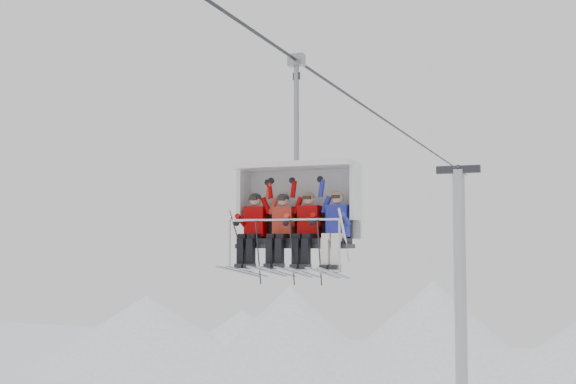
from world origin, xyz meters
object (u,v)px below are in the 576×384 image
(skier_center_left, at_px, (281,229))
(skier_center_right, at_px, (307,228))
(skier_far_left, at_px, (253,228))
(skier_far_right, at_px, (336,228))
(lift_tower_right, at_px, (461,333))
(chairlift_carrier, at_px, (299,203))

(skier_center_left, xyz_separation_m, skier_center_right, (0.49, 0.00, 0.01))
(skier_far_left, relative_size, skier_center_left, 1.00)
(skier_center_right, bearing_deg, skier_far_right, 0.07)
(skier_far_right, bearing_deg, lift_tower_right, 92.13)
(skier_far_left, bearing_deg, chairlift_carrier, 21.26)
(skier_far_left, xyz_separation_m, skier_center_left, (0.56, -0.00, -0.01))
(skier_center_left, bearing_deg, lift_tower_right, 89.41)
(lift_tower_right, relative_size, skier_far_right, 7.99)
(skier_center_right, bearing_deg, skier_center_left, -179.72)
(skier_center_right, bearing_deg, skier_far_left, 179.97)
(skier_far_left, height_order, skier_center_left, skier_far_left)
(skier_far_right, bearing_deg, skier_far_left, 180.00)
(skier_far_left, distance_m, skier_center_left, 0.56)
(skier_center_left, bearing_deg, skier_center_right, 0.28)
(skier_far_right, bearing_deg, skier_center_right, -179.93)
(chairlift_carrier, xyz_separation_m, skier_center_right, (0.27, -0.31, -0.46))
(skier_far_left, bearing_deg, skier_center_left, -0.31)
(lift_tower_right, relative_size, skier_center_right, 7.99)
(skier_far_left, height_order, skier_far_right, same)
(skier_center_left, distance_m, skier_far_right, 1.03)
(chairlift_carrier, bearing_deg, skier_center_left, -126.06)
(skier_far_left, xyz_separation_m, skier_far_right, (1.59, 0.00, 0.00))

